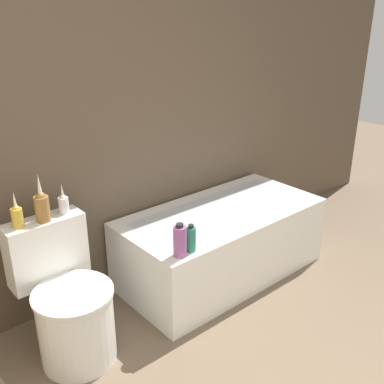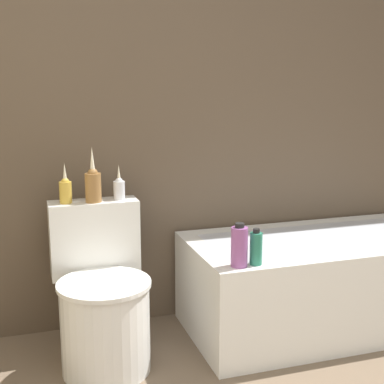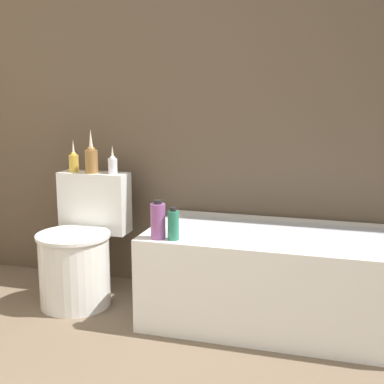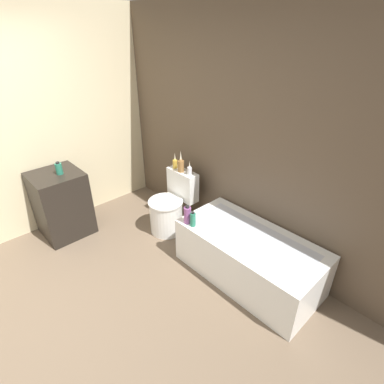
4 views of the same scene
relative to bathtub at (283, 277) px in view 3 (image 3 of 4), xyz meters
name	(u,v)px [view 3 (image 3 of 4)]	position (x,y,z in m)	size (l,w,h in m)	color
wall_back_tiled	(164,84)	(-0.82, 0.41, 1.04)	(6.40, 0.06, 2.60)	brown
bathtub	(283,277)	(0.00, 0.00, 0.00)	(1.47, 0.72, 0.51)	white
toilet	(80,251)	(-1.21, -0.04, 0.05)	(0.44, 0.58, 0.76)	white
vase_gold	(74,161)	(-1.34, 0.17, 0.57)	(0.06, 0.06, 0.20)	gold
vase_silver	(91,158)	(-1.21, 0.15, 0.59)	(0.08, 0.08, 0.27)	olive
vase_bronze	(113,164)	(-1.08, 0.17, 0.56)	(0.06, 0.06, 0.18)	silver
shampoo_bottle_tall	(158,221)	(-0.61, -0.29, 0.35)	(0.08, 0.08, 0.20)	#8C4C8C
shampoo_bottle_short	(173,225)	(-0.53, -0.29, 0.33)	(0.06, 0.06, 0.17)	#267259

